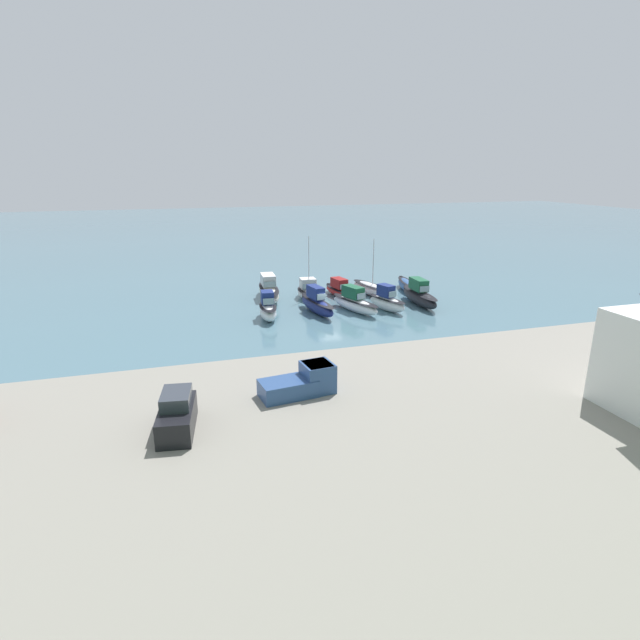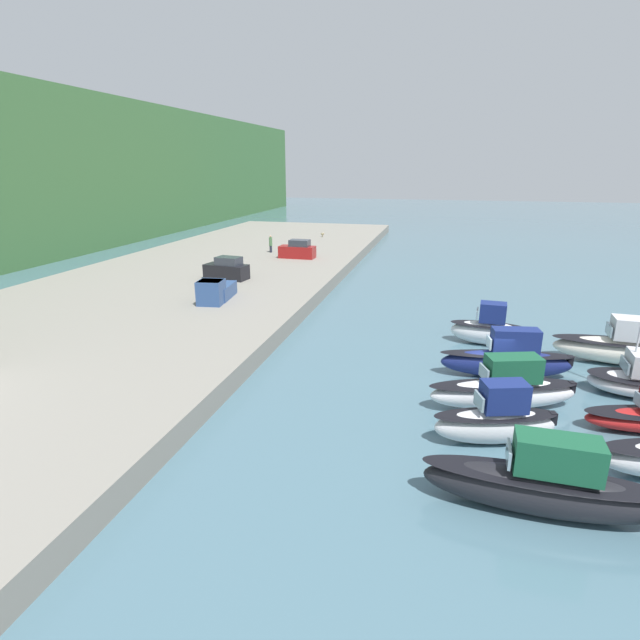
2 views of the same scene
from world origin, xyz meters
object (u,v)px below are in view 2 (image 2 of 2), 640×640
at_px(moored_boat_0, 542,485).
at_px(dog_on_quay, 323,234).
at_px(moored_boat_2, 505,389).
at_px(parked_car_1, 298,250).
at_px(moored_boat_4, 488,329).
at_px(moored_boat_9, 629,347).
at_px(pickup_truck_0, 215,291).
at_px(parked_car_3, 227,269).
at_px(moored_boat_8, 639,380).
at_px(moored_boat_3, 507,359).
at_px(person_on_quay, 271,244).
at_px(moored_boat_1, 496,420).

bearing_deg(moored_boat_0, dog_on_quay, 23.02).
distance_m(moored_boat_2, dog_on_quay, 54.80).
distance_m(parked_car_1, dog_on_quay, 18.44).
relative_size(moored_boat_4, moored_boat_9, 0.58).
bearing_deg(pickup_truck_0, moored_boat_0, 130.68).
bearing_deg(moored_boat_9, parked_car_3, 73.90).
bearing_deg(moored_boat_2, parked_car_3, 33.34).
relative_size(moored_boat_8, pickup_truck_0, 1.52).
height_order(moored_boat_4, parked_car_1, parked_car_1).
relative_size(moored_boat_9, parked_car_1, 2.06).
height_order(moored_boat_3, pickup_truck_0, pickup_truck_0).
bearing_deg(moored_boat_3, moored_boat_2, 163.93).
bearing_deg(moored_boat_3, dog_on_quay, 17.25).
xyz_separation_m(moored_boat_2, moored_boat_8, (3.31, -7.07, -0.14)).
distance_m(moored_boat_4, person_on_quay, 35.19).
xyz_separation_m(moored_boat_2, person_on_quay, (34.80, 24.77, 1.32)).
height_order(moored_boat_1, moored_boat_4, moored_boat_4).
bearing_deg(parked_car_1, moored_boat_3, -141.73).
xyz_separation_m(moored_boat_3, parked_car_3, (15.06, 24.21, 1.08)).
height_order(moored_boat_3, dog_on_quay, moored_boat_3).
height_order(moored_boat_0, moored_boat_1, moored_boat_0).
height_order(moored_boat_8, dog_on_quay, moored_boat_8).
distance_m(parked_car_1, parked_car_3, 13.08).
height_order(moored_boat_4, pickup_truck_0, pickup_truck_0).
height_order(moored_boat_0, person_on_quay, person_on_quay).
height_order(moored_boat_3, moored_boat_8, moored_boat_8).
bearing_deg(moored_boat_4, moored_boat_9, -96.90).
distance_m(moored_boat_3, moored_boat_8, 6.59).
bearing_deg(moored_boat_9, moored_boat_2, 138.50).
distance_m(moored_boat_3, parked_car_3, 28.53).
bearing_deg(moored_boat_0, parked_car_1, 29.58).
relative_size(person_on_quay, dog_on_quay, 2.72).
distance_m(moored_boat_8, parked_car_1, 39.61).
relative_size(moored_boat_2, dog_on_quay, 9.83).
bearing_deg(dog_on_quay, moored_boat_4, 71.68).
bearing_deg(moored_boat_3, moored_boat_1, 162.43).
distance_m(moored_boat_0, moored_boat_3, 12.25).
relative_size(moored_boat_1, dog_on_quay, 7.27).
bearing_deg(person_on_quay, moored_boat_4, -135.66).
bearing_deg(moored_boat_0, person_on_quay, 32.53).
xyz_separation_m(moored_boat_3, moored_boat_8, (-0.84, -6.54, -0.20)).
relative_size(moored_boat_3, dog_on_quay, 9.76).
bearing_deg(moored_boat_1, moored_boat_2, -28.10).
height_order(moored_boat_3, person_on_quay, person_on_quay).
bearing_deg(parked_car_1, moored_boat_1, -149.67).
distance_m(moored_boat_4, parked_car_3, 25.38).
height_order(moored_boat_2, moored_boat_8, moored_boat_8).
relative_size(moored_boat_9, person_on_quay, 4.08).
height_order(parked_car_3, pickup_truck_0, parked_car_3).
bearing_deg(moored_boat_0, moored_boat_4, 4.23).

